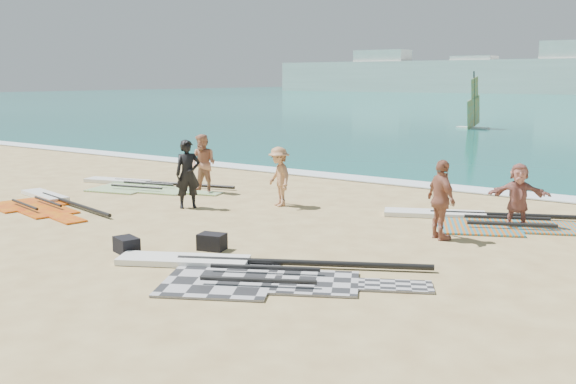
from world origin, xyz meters
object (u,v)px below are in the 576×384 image
Objects in this scene: rig_red at (44,203)px; beachgoer_mid at (279,177)px; rig_grey at (240,271)px; gear_bag_far at (127,245)px; gear_bag_near at (212,242)px; person_wetsuit at (188,174)px; beachgoer_back at (441,200)px; rig_green at (138,185)px; beachgoer_right at (518,196)px; rig_orange at (486,220)px; beachgoer_left at (203,164)px.

rig_red is 7.03m from beachgoer_mid.
rig_grey is 9.31m from rig_red.
rig_grey is at bearing 4.55° from gear_bag_far.
person_wetsuit is (-3.61, 3.09, 0.81)m from gear_bag_near.
beachgoer_back is (5.37, -1.10, 0.06)m from beachgoer_mid.
rig_green is 3.72m from rig_red.
gear_bag_near is at bearing -152.59° from beachgoer_right.
person_wetsuit reaches higher than gear_bag_far.
rig_orange is 9.12m from gear_bag_far.
beachgoer_back is (7.36, 0.61, -0.05)m from person_wetsuit.
beachgoer_mid is (-3.21, 5.80, 0.82)m from rig_grey.
beachgoer_left reaches higher than beachgoer_mid.
beachgoer_left is 1.02× the size of beachgoer_back.
gear_bag_far reaches higher than rig_red.
person_wetsuit is 1.03× the size of beachgoer_left.
gear_bag_far reaches higher than rig_green.
rig_orange is at bearing 53.66° from gear_bag_far.
gear_bag_far is at bearing -150.62° from rig_orange.
rig_orange reaches higher than rig_green.
rig_grey is 7.73m from beachgoer_right.
beachgoer_left is (-3.57, 6.42, 0.78)m from gear_bag_far.
rig_grey is 6.68m from person_wetsuit.
person_wetsuit reaches higher than beachgoer_mid.
person_wetsuit is (3.89, 2.06, 0.94)m from rig_red.
beachgoer_mid is at bearing 45.33° from rig_red.
beachgoer_right reaches higher than gear_bag_near.
gear_bag_near is at bearing 4.82° from rig_red.
rig_green is 3.66× the size of beachgoer_right.
beachgoer_mid is at bearing -12.70° from beachgoer_left.
rig_grey is 5.25m from beachgoer_back.
beachgoer_back reaches higher than rig_red.
rig_orange is at bearing -7.72° from rig_green.
beachgoer_left is at bearing -5.08° from rig_green.
person_wetsuit is at bearing 139.43° from gear_bag_near.
beachgoer_mid is at bearing -13.94° from rig_green.
gear_bag_near is (-4.06, -6.12, 0.13)m from rig_orange.
beachgoer_back reaches higher than rig_grey.
gear_bag_near reaches higher than rig_red.
beachgoer_mid is at bearing 108.67° from gear_bag_near.
beachgoer_back is (8.66, -1.49, -0.02)m from beachgoer_left.
rig_green is 6.00m from beachgoer_mid.
gear_bag_near reaches higher than gear_bag_far.
rig_orange is 3.70× the size of beachgoer_mid.
rig_grey is 2.94m from gear_bag_far.
rig_grey is 3.18× the size of person_wetsuit.
rig_red is at bearing -116.10° from beachgoer_mid.
gear_bag_near reaches higher than rig_orange.
rig_red is at bearing 179.45° from rig_orange.
beachgoer_right is at bearing -77.61° from beachgoer_back.
rig_grey and rig_orange have the same top height.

